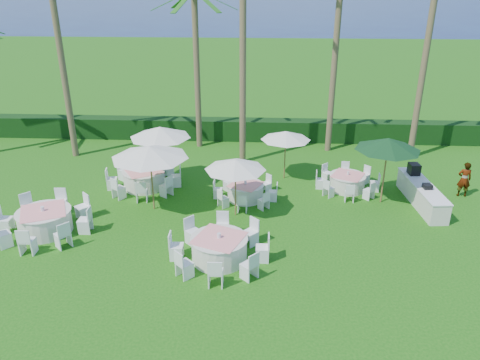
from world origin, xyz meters
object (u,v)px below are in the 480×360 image
object	(u,v)px
banquet_table_b	(219,248)
umbrella_a	(150,152)
staff_person	(464,179)
buffet_table	(421,193)
banquet_table_a	(45,221)
umbrella_b	(235,165)
umbrella_d	(286,135)
banquet_table_f	(347,182)
umbrella_green	(388,144)
banquet_table_d	(144,178)
banquet_table_e	(245,191)
umbrella_c	(160,132)

from	to	relation	value
banquet_table_b	umbrella_a	distance (m)	5.15
staff_person	buffet_table	bearing A→B (deg)	27.80
banquet_table_a	banquet_table_b	world-z (taller)	banquet_table_a
umbrella_b	umbrella_d	distance (m)	4.38
banquet_table_a	banquet_table_f	world-z (taller)	banquet_table_a
umbrella_green	buffet_table	size ratio (longest dim) A/B	0.73
banquet_table_d	banquet_table_f	distance (m)	9.18
banquet_table_a	staff_person	bearing A→B (deg)	13.41
banquet_table_b	umbrella_green	distance (m)	8.31
umbrella_d	umbrella_green	size ratio (longest dim) A/B	0.81
banquet_table_e	umbrella_a	distance (m)	4.45
banquet_table_d	staff_person	size ratio (longest dim) A/B	2.12
umbrella_a	umbrella_b	distance (m)	3.44
umbrella_c	umbrella_green	xyz separation A→B (m)	(9.63, -1.27, 0.08)
banquet_table_d	banquet_table_a	bearing A→B (deg)	-123.55
umbrella_green	buffet_table	world-z (taller)	umbrella_green
umbrella_c	umbrella_green	distance (m)	9.71
banquet_table_d	staff_person	distance (m)	14.10
banquet_table_f	umbrella_green	xyz separation A→B (m)	(1.26, -1.22, 2.25)
banquet_table_e	umbrella_green	distance (m)	6.21
banquet_table_e	buffet_table	xyz separation A→B (m)	(7.43, -0.04, 0.11)
umbrella_a	banquet_table_a	bearing A→B (deg)	-150.54
umbrella_c	banquet_table_b	bearing A→B (deg)	-62.30
umbrella_c	banquet_table_d	bearing A→B (deg)	-157.65
banquet_table_e	banquet_table_f	distance (m)	4.70
umbrella_b	umbrella_d	bearing A→B (deg)	61.66
banquet_table_a	banquet_table_f	distance (m)	12.73
banquet_table_a	buffet_table	bearing A→B (deg)	12.03
umbrella_a	umbrella_green	bearing A→B (deg)	6.87
buffet_table	banquet_table_f	bearing A→B (deg)	156.25
banquet_table_a	umbrella_d	distance (m)	10.84
umbrella_b	umbrella_d	xyz separation A→B (m)	(2.08, 3.86, -0.06)
umbrella_green	buffet_table	bearing A→B (deg)	-1.98
umbrella_a	umbrella_b	xyz separation A→B (m)	(3.41, -0.36, -0.31)
umbrella_b	umbrella_a	bearing A→B (deg)	173.95
umbrella_b	umbrella_green	bearing A→B (deg)	13.86
banquet_table_d	umbrella_d	xyz separation A→B (m)	(6.39, 1.40, 1.69)
banquet_table_a	banquet_table_d	xyz separation A→B (m)	(2.76, 4.16, -0.02)
umbrella_d	umbrella_b	bearing A→B (deg)	-118.34
umbrella_c	buffet_table	distance (m)	11.53
umbrella_c	banquet_table_a	bearing A→B (deg)	-128.42
banquet_table_d	umbrella_d	distance (m)	6.76
banquet_table_f	umbrella_d	size ratio (longest dim) A/B	1.20
banquet_table_a	umbrella_d	bearing A→B (deg)	31.30
banquet_table_a	umbrella_green	size ratio (longest dim) A/B	1.22
banquet_table_b	banquet_table_d	xyz separation A→B (m)	(-3.96, 5.69, -0.01)
banquet_table_e	umbrella_a	bearing A→B (deg)	-163.18
banquet_table_a	banquet_table_d	bearing A→B (deg)	56.45
umbrella_b	umbrella_c	distance (m)	4.49
banquet_table_b	umbrella_b	distance (m)	3.69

